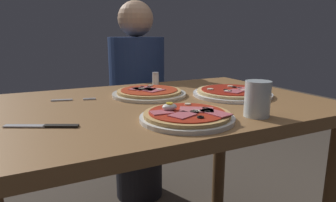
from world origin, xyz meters
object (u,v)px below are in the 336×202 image
at_px(pizza_across_left, 232,93).
at_px(pizza_across_right, 149,93).
at_px(fork, 70,100).
at_px(dining_table, 152,134).
at_px(pizza_foreground, 188,116).
at_px(diner_person, 138,109).
at_px(water_glass_near, 257,101).
at_px(salt_shaker, 156,80).
at_px(knife, 47,126).

xyz_separation_m(pizza_across_left, pizza_across_right, (-0.30, 0.14, 0.00)).
relative_size(pizza_across_left, fork, 1.98).
relative_size(dining_table, fork, 7.95).
distance_m(pizza_foreground, diner_person, 0.96).
bearing_deg(water_glass_near, fork, 134.79).
xyz_separation_m(pizza_across_right, water_glass_near, (0.17, -0.42, 0.03)).
distance_m(pizza_foreground, pizza_across_left, 0.40).
relative_size(pizza_across_right, fork, 1.86).
bearing_deg(diner_person, pizza_across_right, 74.51).
height_order(pizza_foreground, fork, pizza_foreground).
xyz_separation_m(pizza_foreground, water_glass_near, (0.20, -0.06, 0.03)).
distance_m(pizza_foreground, salt_shaker, 0.56).
bearing_deg(water_glass_near, pizza_across_right, 111.86).
relative_size(dining_table, salt_shaker, 18.56).
relative_size(pizza_foreground, water_glass_near, 2.54).
height_order(knife, diner_person, diner_person).
relative_size(pizza_foreground, fork, 1.71).
distance_m(salt_shaker, diner_person, 0.45).
height_order(salt_shaker, diner_person, diner_person).
relative_size(pizza_foreground, pizza_across_right, 0.92).
bearing_deg(water_glass_near, diner_person, 90.81).
height_order(dining_table, knife, knife).
xyz_separation_m(fork, diner_person, (0.45, 0.51, -0.20)).
bearing_deg(knife, dining_table, 21.64).
bearing_deg(pizza_foreground, pizza_across_left, 33.79).
distance_m(water_glass_near, diner_person, 1.01).
distance_m(water_glass_near, fork, 0.66).
xyz_separation_m(salt_shaker, diner_person, (0.05, 0.38, -0.23)).
relative_size(fork, diner_person, 0.13).
xyz_separation_m(pizza_foreground, knife, (-0.36, 0.11, -0.01)).
relative_size(dining_table, knife, 6.82).
bearing_deg(salt_shaker, knife, -139.20).
bearing_deg(knife, water_glass_near, -15.98).
distance_m(pizza_across_left, fork, 0.62).
bearing_deg(pizza_across_left, knife, -170.64).
xyz_separation_m(dining_table, diner_person, (0.19, 0.67, -0.08)).
relative_size(pizza_across_left, water_glass_near, 2.94).
distance_m(pizza_across_left, water_glass_near, 0.31).
bearing_deg(fork, pizza_foreground, -57.56).
distance_m(dining_table, knife, 0.41).
bearing_deg(water_glass_near, pizza_across_left, 65.05).
height_order(dining_table, pizza_across_right, pizza_across_right).
height_order(pizza_foreground, salt_shaker, salt_shaker).
distance_m(pizza_foreground, pizza_across_right, 0.37).
bearing_deg(knife, fork, 71.46).
bearing_deg(pizza_across_left, fork, 162.18).
height_order(water_glass_near, diner_person, diner_person).
distance_m(dining_table, water_glass_near, 0.40).
bearing_deg(salt_shaker, dining_table, -116.09).
height_order(dining_table, salt_shaker, salt_shaker).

